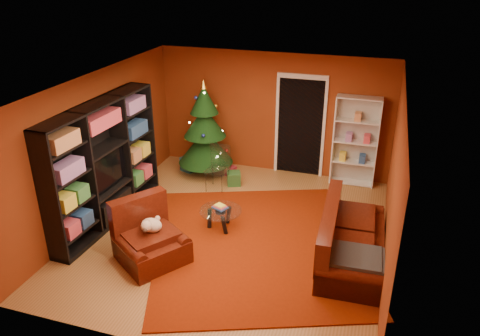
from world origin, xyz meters
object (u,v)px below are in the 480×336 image
(sofa, at_px, (353,236))
(acrylic_chair, at_px, (217,171))
(gift_box_green, at_px, (234,178))
(rug, at_px, (256,245))
(coffee_table, at_px, (221,219))
(armchair, at_px, (151,238))
(christmas_tree, at_px, (205,129))
(white_bookshelf, at_px, (355,142))
(gift_box_red, at_px, (231,171))
(media_unit, at_px, (103,164))
(dog, at_px, (152,225))
(gift_box_teal, at_px, (189,164))

(sofa, height_order, acrylic_chair, sofa)
(gift_box_green, relative_size, acrylic_chair, 0.33)
(rug, bearing_deg, coffee_table, 157.10)
(rug, relative_size, armchair, 3.73)
(christmas_tree, xyz_separation_m, white_bookshelf, (3.10, 0.42, -0.09))
(gift_box_red, relative_size, coffee_table, 0.27)
(media_unit, xyz_separation_m, gift_box_red, (1.51, 2.42, -0.99))
(white_bookshelf, distance_m, armchair, 4.64)
(dog, bearing_deg, armchair, -135.00)
(media_unit, height_order, armchair, media_unit)
(white_bookshelf, height_order, dog, white_bookshelf)
(christmas_tree, relative_size, gift_box_red, 10.62)
(gift_box_green, height_order, sofa, sofa)
(media_unit, bearing_deg, gift_box_teal, 79.53)
(gift_box_green, relative_size, sofa, 0.13)
(gift_box_red, relative_size, white_bookshelf, 0.10)
(rug, bearing_deg, media_unit, 179.45)
(media_unit, bearing_deg, gift_box_red, 60.41)
(gift_box_green, bearing_deg, coffee_table, -79.30)
(gift_box_red, height_order, sofa, sofa)
(christmas_tree, bearing_deg, gift_box_green, -26.57)
(gift_box_teal, relative_size, white_bookshelf, 0.16)
(coffee_table, height_order, acrylic_chair, acrylic_chair)
(media_unit, distance_m, armchair, 1.75)
(rug, relative_size, gift_box_teal, 12.45)
(dog, bearing_deg, christmas_tree, 41.40)
(gift_box_red, bearing_deg, rug, -62.67)
(christmas_tree, bearing_deg, media_unit, -111.55)
(christmas_tree, height_order, gift_box_red, christmas_tree)
(gift_box_green, height_order, armchair, armchair)
(christmas_tree, relative_size, sofa, 1.01)
(rug, xyz_separation_m, gift_box_teal, (-2.22, 2.42, 0.14))
(gift_box_teal, xyz_separation_m, gift_box_red, (0.96, 0.02, -0.05))
(christmas_tree, xyz_separation_m, sofa, (3.35, -2.37, -0.57))
(rug, distance_m, christmas_tree, 3.19)
(sofa, bearing_deg, rug, 90.04)
(white_bookshelf, height_order, armchair, white_bookshelf)
(sofa, relative_size, acrylic_chair, 2.51)
(media_unit, distance_m, coffee_table, 2.24)
(sofa, relative_size, coffee_table, 2.83)
(media_unit, height_order, sofa, media_unit)
(gift_box_red, bearing_deg, media_unit, -121.93)
(gift_box_red, relative_size, acrylic_chair, 0.24)
(gift_box_teal, bearing_deg, rug, -47.48)
(media_unit, height_order, gift_box_green, media_unit)
(white_bookshelf, bearing_deg, gift_box_teal, -173.23)
(christmas_tree, bearing_deg, armchair, -83.45)
(gift_box_green, xyz_separation_m, sofa, (2.59, -1.98, 0.31))
(white_bookshelf, xyz_separation_m, sofa, (0.25, -2.79, -0.48))
(gift_box_red, distance_m, dog, 3.30)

